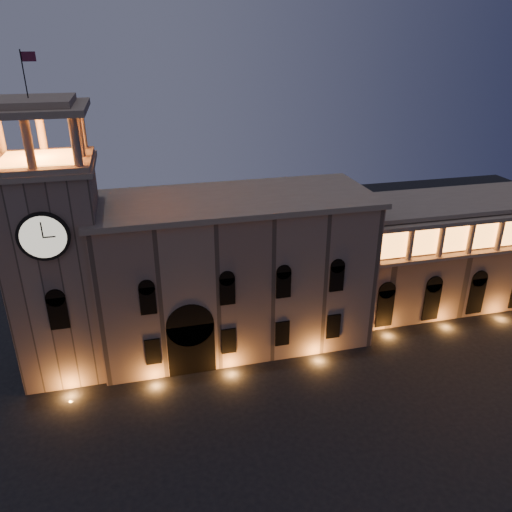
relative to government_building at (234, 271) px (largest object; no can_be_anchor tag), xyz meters
name	(u,v)px	position (x,y,z in m)	size (l,w,h in m)	color
ground	(314,474)	(2.08, -21.93, -8.77)	(160.00, 160.00, 0.00)	black
government_building	(234,271)	(0.00, 0.00, 0.00)	(30.80, 12.80, 17.60)	#8A6E5A
clock_tower	(57,261)	(-18.42, -0.95, 3.73)	(9.80, 9.80, 32.40)	#8A6E5A
colonnade_wing	(479,248)	(34.08, 1.99, -1.44)	(40.60, 11.50, 14.50)	#856955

